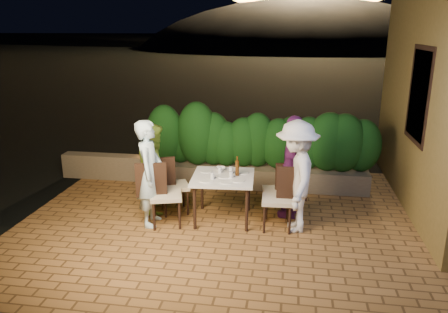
% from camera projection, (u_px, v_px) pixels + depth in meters
% --- Properties ---
extents(ground, '(400.00, 400.00, 0.00)m').
position_uv_depth(ground, '(233.00, 239.00, 6.56)').
color(ground, black).
rests_on(ground, ground).
extents(terrace_floor, '(7.00, 6.00, 0.15)m').
position_uv_depth(terrace_floor, '(237.00, 228.00, 7.05)').
color(terrace_floor, brown).
rests_on(terrace_floor, ground).
extents(window_pane, '(0.08, 1.00, 1.40)m').
position_uv_depth(window_pane, '(421.00, 95.00, 6.97)').
color(window_pane, black).
rests_on(window_pane, building_wall).
extents(window_frame, '(0.06, 1.15, 1.55)m').
position_uv_depth(window_frame, '(420.00, 95.00, 6.97)').
color(window_frame, black).
rests_on(window_frame, building_wall).
extents(planter, '(4.20, 0.55, 0.40)m').
position_uv_depth(planter, '(259.00, 177.00, 8.64)').
color(planter, brown).
rests_on(planter, ground).
extents(hedge, '(4.00, 0.70, 1.10)m').
position_uv_depth(hedge, '(260.00, 140.00, 8.43)').
color(hedge, '#113C11').
rests_on(hedge, planter).
extents(parapet, '(2.20, 0.30, 0.50)m').
position_uv_depth(parapet, '(115.00, 167.00, 9.08)').
color(parapet, brown).
rests_on(parapet, ground).
extents(hill, '(52.00, 40.00, 22.00)m').
position_uv_depth(hill, '(303.00, 77.00, 64.17)').
color(hill, black).
rests_on(hill, ground).
extents(dining_table, '(1.04, 1.04, 0.75)m').
position_uv_depth(dining_table, '(223.00, 198.00, 7.10)').
color(dining_table, white).
rests_on(dining_table, ground).
extents(plate_nw, '(0.23, 0.23, 0.01)m').
position_uv_depth(plate_nw, '(206.00, 180.00, 6.78)').
color(plate_nw, white).
rests_on(plate_nw, dining_table).
extents(plate_sw, '(0.20, 0.20, 0.01)m').
position_uv_depth(plate_sw, '(206.00, 171.00, 7.22)').
color(plate_sw, white).
rests_on(plate_sw, dining_table).
extents(plate_ne, '(0.23, 0.23, 0.01)m').
position_uv_depth(plate_ne, '(238.00, 180.00, 6.80)').
color(plate_ne, white).
rests_on(plate_ne, dining_table).
extents(plate_se, '(0.21, 0.21, 0.01)m').
position_uv_depth(plate_se, '(242.00, 172.00, 7.16)').
color(plate_se, white).
rests_on(plate_se, dining_table).
extents(plate_centre, '(0.24, 0.24, 0.01)m').
position_uv_depth(plate_centre, '(224.00, 176.00, 6.97)').
color(plate_centre, white).
rests_on(plate_centre, dining_table).
extents(plate_front, '(0.20, 0.20, 0.01)m').
position_uv_depth(plate_front, '(226.00, 182.00, 6.71)').
color(plate_front, white).
rests_on(plate_front, dining_table).
extents(glass_nw, '(0.06, 0.06, 0.11)m').
position_uv_depth(glass_nw, '(212.00, 176.00, 6.84)').
color(glass_nw, silver).
rests_on(glass_nw, dining_table).
extents(glass_sw, '(0.06, 0.06, 0.10)m').
position_uv_depth(glass_sw, '(220.00, 170.00, 7.14)').
color(glass_sw, silver).
rests_on(glass_sw, dining_table).
extents(glass_ne, '(0.06, 0.06, 0.11)m').
position_uv_depth(glass_ne, '(231.00, 175.00, 6.89)').
color(glass_ne, silver).
rests_on(glass_ne, dining_table).
extents(glass_se, '(0.07, 0.07, 0.12)m').
position_uv_depth(glass_se, '(231.00, 170.00, 7.08)').
color(glass_se, silver).
rests_on(glass_se, dining_table).
extents(beer_bottle, '(0.06, 0.06, 0.32)m').
position_uv_depth(beer_bottle, '(237.00, 166.00, 6.99)').
color(beer_bottle, '#48270C').
rests_on(beer_bottle, dining_table).
extents(bowl, '(0.20, 0.20, 0.04)m').
position_uv_depth(bowl, '(221.00, 168.00, 7.31)').
color(bowl, white).
rests_on(bowl, dining_table).
extents(chair_left_front, '(0.60, 0.60, 1.04)m').
position_uv_depth(chair_left_front, '(166.00, 194.00, 6.87)').
color(chair_left_front, black).
rests_on(chair_left_front, ground).
extents(chair_left_back, '(0.60, 0.60, 0.99)m').
position_uv_depth(chair_left_back, '(174.00, 185.00, 7.35)').
color(chair_left_back, black).
rests_on(chair_left_back, ground).
extents(chair_right_front, '(0.50, 0.50, 1.02)m').
position_uv_depth(chair_right_front, '(277.00, 198.00, 6.74)').
color(chair_right_front, black).
rests_on(chair_right_front, ground).
extents(chair_right_back, '(0.49, 0.49, 0.91)m').
position_uv_depth(chair_right_back, '(276.00, 190.00, 7.24)').
color(chair_right_back, black).
rests_on(chair_right_back, ground).
extents(diner_blue, '(0.46, 0.65, 1.70)m').
position_uv_depth(diner_blue, '(150.00, 173.00, 6.82)').
color(diner_blue, '#C6EBFF').
rests_on(diner_blue, ground).
extents(diner_green, '(0.80, 0.89, 1.52)m').
position_uv_depth(diner_green, '(155.00, 168.00, 7.39)').
color(diner_green, '#9BC63E').
rests_on(diner_green, ground).
extents(diner_white, '(0.72, 1.17, 1.74)m').
position_uv_depth(diner_white, '(296.00, 177.00, 6.60)').
color(diner_white, silver).
rests_on(diner_white, ground).
extents(diner_purple, '(0.64, 1.07, 1.71)m').
position_uv_depth(diner_purple, '(293.00, 167.00, 7.14)').
color(diner_purple, '#652268').
rests_on(diner_purple, ground).
extents(parapet_lamp, '(0.10, 0.10, 0.14)m').
position_uv_depth(parapet_lamp, '(144.00, 153.00, 8.89)').
color(parapet_lamp, orange).
rests_on(parapet_lamp, parapet).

